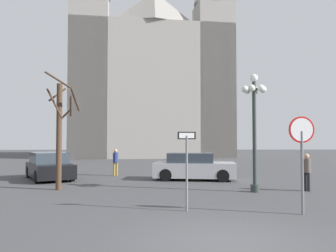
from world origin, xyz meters
name	(u,v)px	position (x,y,z in m)	size (l,w,h in m)	color
ground_plane	(224,242)	(0.00, 0.00, 0.00)	(120.00, 120.00, 0.00)	#424244
cathedral	(151,62)	(-2.38, 33.60, 11.61)	(19.78, 12.61, 38.00)	gray
stop_sign	(302,145)	(2.79, 2.52, 1.99)	(0.78, 0.10, 2.84)	slate
one_way_arrow_sign	(187,162)	(-0.53, 3.05, 1.47)	(0.56, 0.10, 2.40)	slate
street_lamp	(254,115)	(2.57, 6.62, 3.17)	(1.05, 0.95, 4.89)	#2D3833
bare_tree	(60,130)	(-5.67, 7.41, 2.55)	(1.26, 1.39, 5.02)	#473323
parked_car_near_silver	(194,167)	(0.46, 10.79, 0.68)	(4.50, 2.41, 1.44)	#B7B7BC
parked_car_far_black	(49,167)	(-7.36, 11.26, 0.68)	(3.65, 4.52, 1.45)	black
pedestrian_walking	(307,169)	(4.83, 6.81, 0.94)	(0.32, 0.32, 1.56)	black
pedestrian_standing	(116,160)	(-3.97, 12.81, 0.95)	(0.32, 0.32, 1.58)	olive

